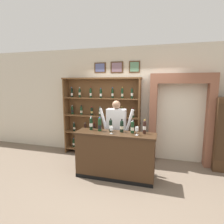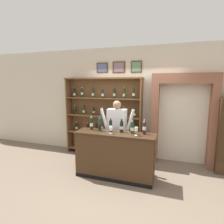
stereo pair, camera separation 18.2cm
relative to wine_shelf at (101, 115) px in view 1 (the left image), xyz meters
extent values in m
cube|color=#6B5B4C|center=(0.86, -1.20, -1.20)|extent=(14.00, 14.00, 0.02)
cube|color=beige|center=(0.86, 0.24, 0.34)|extent=(12.00, 0.16, 3.07)
cube|color=#4C331E|center=(-0.08, 0.14, 1.33)|extent=(0.34, 0.02, 0.29)
cube|color=#555F97|center=(-0.08, 0.13, 1.33)|extent=(0.27, 0.01, 0.23)
cube|color=#4C331E|center=(0.42, 0.14, 1.33)|extent=(0.36, 0.02, 0.31)
cube|color=gray|center=(0.42, 0.13, 1.33)|extent=(0.29, 0.01, 0.25)
cube|color=#4C331E|center=(0.91, 0.14, 1.33)|extent=(0.30, 0.02, 0.31)
cube|color=#5A8D6D|center=(0.91, 0.13, 1.33)|extent=(0.24, 0.01, 0.25)
cube|color=brown|center=(-1.10, -0.05, -0.07)|extent=(0.03, 0.32, 2.24)
cube|color=brown|center=(1.10, -0.05, -0.07)|extent=(0.03, 0.32, 2.24)
cube|color=brown|center=(0.00, 0.10, -0.07)|extent=(2.22, 0.02, 2.24)
cube|color=brown|center=(0.00, -0.05, -1.05)|extent=(2.16, 0.30, 0.03)
cylinder|color=black|center=(-0.91, -0.02, -0.94)|extent=(0.07, 0.07, 0.21)
sphere|color=black|center=(-0.91, -0.02, -0.83)|extent=(0.07, 0.07, 0.07)
cylinder|color=black|center=(-0.91, -0.02, -0.80)|extent=(0.03, 0.03, 0.07)
cylinder|color=navy|center=(-0.91, -0.02, -0.78)|extent=(0.04, 0.04, 0.03)
cylinder|color=silver|center=(-0.91, -0.02, -0.96)|extent=(0.07, 0.07, 0.07)
cylinder|color=black|center=(-0.44, -0.02, -0.94)|extent=(0.07, 0.07, 0.20)
sphere|color=black|center=(-0.44, -0.02, -0.83)|extent=(0.07, 0.07, 0.07)
cylinder|color=black|center=(-0.44, -0.02, -0.81)|extent=(0.03, 0.03, 0.06)
cylinder|color=#B79338|center=(-0.44, -0.02, -0.79)|extent=(0.03, 0.03, 0.03)
cylinder|color=silver|center=(-0.44, -0.02, -0.94)|extent=(0.07, 0.07, 0.06)
cylinder|color=black|center=(0.00, -0.02, -0.95)|extent=(0.07, 0.07, 0.19)
sphere|color=black|center=(0.00, -0.02, -0.84)|extent=(0.07, 0.07, 0.07)
cylinder|color=black|center=(0.00, -0.02, -0.82)|extent=(0.03, 0.03, 0.06)
cylinder|color=#99999E|center=(0.00, -0.02, -0.80)|extent=(0.03, 0.03, 0.03)
cylinder|color=silver|center=(0.00, -0.02, -0.96)|extent=(0.07, 0.07, 0.06)
cylinder|color=black|center=(0.42, -0.02, -0.95)|extent=(0.07, 0.07, 0.19)
sphere|color=black|center=(0.42, -0.02, -0.85)|extent=(0.07, 0.07, 0.07)
cylinder|color=black|center=(0.42, -0.02, -0.81)|extent=(0.03, 0.03, 0.08)
cylinder|color=navy|center=(0.42, -0.02, -0.78)|extent=(0.03, 0.03, 0.03)
cylinder|color=tan|center=(0.42, -0.02, -0.94)|extent=(0.07, 0.07, 0.06)
cylinder|color=black|center=(0.88, -0.02, -0.94)|extent=(0.07, 0.07, 0.20)
sphere|color=black|center=(0.88, -0.02, -0.84)|extent=(0.07, 0.07, 0.07)
cylinder|color=black|center=(0.88, -0.02, -0.80)|extent=(0.03, 0.03, 0.08)
cylinder|color=black|center=(0.88, -0.02, -0.78)|extent=(0.03, 0.03, 0.03)
cylinder|color=beige|center=(0.88, -0.02, -0.95)|extent=(0.07, 0.07, 0.06)
cube|color=brown|center=(0.00, -0.05, -0.54)|extent=(2.16, 0.30, 0.02)
cylinder|color=black|center=(-0.86, -0.04, -0.43)|extent=(0.07, 0.07, 0.20)
sphere|color=black|center=(-0.86, -0.04, -0.32)|extent=(0.07, 0.07, 0.07)
cylinder|color=black|center=(-0.86, -0.04, -0.30)|extent=(0.03, 0.03, 0.06)
cylinder|color=#99999E|center=(-0.86, -0.04, -0.28)|extent=(0.03, 0.03, 0.03)
cylinder|color=beige|center=(-0.86, -0.04, -0.45)|extent=(0.07, 0.07, 0.06)
cylinder|color=black|center=(-0.51, -0.02, -0.44)|extent=(0.07, 0.07, 0.19)
sphere|color=black|center=(-0.51, -0.02, -0.33)|extent=(0.07, 0.07, 0.07)
cylinder|color=black|center=(-0.51, -0.02, -0.30)|extent=(0.03, 0.03, 0.07)
cylinder|color=#99999E|center=(-0.51, -0.02, -0.27)|extent=(0.03, 0.03, 0.03)
cylinder|color=beige|center=(-0.51, -0.02, -0.45)|extent=(0.07, 0.07, 0.06)
cylinder|color=black|center=(-0.21, -0.04, -0.43)|extent=(0.07, 0.07, 0.21)
sphere|color=black|center=(-0.21, -0.04, -0.32)|extent=(0.07, 0.07, 0.07)
cylinder|color=black|center=(-0.21, -0.04, -0.28)|extent=(0.03, 0.03, 0.08)
cylinder|color=maroon|center=(-0.21, -0.04, -0.25)|extent=(0.03, 0.03, 0.03)
cylinder|color=black|center=(-0.21, -0.04, -0.42)|extent=(0.07, 0.07, 0.07)
cylinder|color=black|center=(0.16, -0.02, -0.43)|extent=(0.07, 0.07, 0.20)
sphere|color=black|center=(0.16, -0.02, -0.33)|extent=(0.07, 0.07, 0.07)
cylinder|color=black|center=(0.16, -0.02, -0.30)|extent=(0.03, 0.03, 0.07)
cylinder|color=#B79338|center=(0.16, -0.02, -0.27)|extent=(0.03, 0.03, 0.03)
cylinder|color=tan|center=(0.16, -0.02, -0.44)|extent=(0.07, 0.07, 0.06)
cylinder|color=black|center=(0.54, -0.05, -0.43)|extent=(0.07, 0.07, 0.21)
sphere|color=black|center=(0.54, -0.05, -0.32)|extent=(0.07, 0.07, 0.07)
cylinder|color=black|center=(0.54, -0.05, -0.29)|extent=(0.03, 0.03, 0.07)
cylinder|color=maroon|center=(0.54, -0.05, -0.27)|extent=(0.03, 0.03, 0.03)
cylinder|color=beige|center=(0.54, -0.05, -0.44)|extent=(0.07, 0.07, 0.07)
cylinder|color=#19381E|center=(0.87, -0.01, -0.43)|extent=(0.07, 0.07, 0.20)
sphere|color=#19381E|center=(0.87, -0.01, -0.33)|extent=(0.07, 0.07, 0.07)
cylinder|color=#19381E|center=(0.87, -0.01, -0.30)|extent=(0.03, 0.03, 0.06)
cylinder|color=#99999E|center=(0.87, -0.01, -0.28)|extent=(0.03, 0.03, 0.03)
cylinder|color=black|center=(0.87, -0.01, -0.44)|extent=(0.07, 0.07, 0.06)
cube|color=brown|center=(0.00, -0.05, -0.03)|extent=(2.16, 0.30, 0.02)
cylinder|color=#19381E|center=(-0.92, -0.02, 0.08)|extent=(0.07, 0.07, 0.19)
sphere|color=#19381E|center=(-0.92, -0.02, 0.18)|extent=(0.07, 0.07, 0.07)
cylinder|color=#19381E|center=(-0.92, -0.02, 0.21)|extent=(0.03, 0.03, 0.07)
cylinder|color=#99999E|center=(-0.92, -0.02, 0.23)|extent=(0.03, 0.03, 0.03)
cylinder|color=black|center=(-0.92, -0.02, 0.07)|extent=(0.07, 0.07, 0.06)
cylinder|color=#19381E|center=(-0.62, -0.02, 0.08)|extent=(0.07, 0.07, 0.20)
sphere|color=#19381E|center=(-0.62, -0.02, 0.19)|extent=(0.07, 0.07, 0.07)
cylinder|color=#19381E|center=(-0.62, -0.02, 0.22)|extent=(0.03, 0.03, 0.08)
cylinder|color=black|center=(-0.62, -0.02, 0.25)|extent=(0.04, 0.04, 0.03)
cylinder|color=beige|center=(-0.62, -0.02, 0.06)|extent=(0.07, 0.07, 0.06)
cylinder|color=black|center=(-0.29, -0.03, 0.07)|extent=(0.07, 0.07, 0.18)
sphere|color=black|center=(-0.29, -0.03, 0.17)|extent=(0.07, 0.07, 0.07)
cylinder|color=black|center=(-0.29, -0.03, 0.19)|extent=(0.03, 0.03, 0.06)
cylinder|color=maroon|center=(-0.29, -0.03, 0.21)|extent=(0.04, 0.04, 0.03)
cylinder|color=tan|center=(-0.29, -0.03, 0.07)|extent=(0.07, 0.07, 0.06)
cylinder|color=#19381E|center=(-0.02, -0.06, 0.08)|extent=(0.07, 0.07, 0.20)
sphere|color=#19381E|center=(-0.02, -0.06, 0.18)|extent=(0.07, 0.07, 0.07)
cylinder|color=#19381E|center=(-0.02, -0.06, 0.21)|extent=(0.03, 0.03, 0.06)
cylinder|color=#99999E|center=(-0.02, -0.06, 0.22)|extent=(0.03, 0.03, 0.03)
cylinder|color=silver|center=(-0.02, -0.06, 0.07)|extent=(0.07, 0.07, 0.06)
cylinder|color=#19381E|center=(0.30, -0.06, 0.07)|extent=(0.07, 0.07, 0.19)
sphere|color=#19381E|center=(0.30, -0.06, 0.17)|extent=(0.07, 0.07, 0.07)
cylinder|color=#19381E|center=(0.30, -0.06, 0.20)|extent=(0.03, 0.03, 0.06)
cylinder|color=maroon|center=(0.30, -0.06, 0.22)|extent=(0.03, 0.03, 0.03)
cylinder|color=silver|center=(0.30, -0.06, 0.07)|extent=(0.07, 0.07, 0.06)
cylinder|color=#19381E|center=(0.61, -0.05, 0.08)|extent=(0.07, 0.07, 0.20)
sphere|color=#19381E|center=(0.61, -0.05, 0.18)|extent=(0.07, 0.07, 0.07)
cylinder|color=#19381E|center=(0.61, -0.05, 0.22)|extent=(0.03, 0.03, 0.08)
cylinder|color=#B79338|center=(0.61, -0.05, 0.25)|extent=(0.03, 0.03, 0.03)
cylinder|color=silver|center=(0.61, -0.05, 0.07)|extent=(0.07, 0.07, 0.06)
cylinder|color=#19381E|center=(0.93, -0.07, 0.08)|extent=(0.07, 0.07, 0.19)
sphere|color=#19381E|center=(0.93, -0.07, 0.18)|extent=(0.07, 0.07, 0.07)
cylinder|color=#19381E|center=(0.93, -0.07, 0.21)|extent=(0.03, 0.03, 0.07)
cylinder|color=maroon|center=(0.93, -0.07, 0.23)|extent=(0.04, 0.04, 0.03)
cylinder|color=silver|center=(0.93, -0.07, 0.07)|extent=(0.07, 0.07, 0.06)
cube|color=brown|center=(0.00, -0.05, 0.47)|extent=(2.16, 0.30, 0.02)
cylinder|color=black|center=(-0.91, -0.02, 0.60)|extent=(0.07, 0.07, 0.23)
sphere|color=black|center=(-0.91, -0.02, 0.72)|extent=(0.07, 0.07, 0.07)
cylinder|color=black|center=(-0.91, -0.02, 0.75)|extent=(0.03, 0.03, 0.07)
cylinder|color=navy|center=(-0.91, -0.02, 0.77)|extent=(0.03, 0.03, 0.03)
cylinder|color=silver|center=(-0.91, -0.02, 0.57)|extent=(0.07, 0.07, 0.07)
cylinder|color=black|center=(-0.64, -0.05, 0.59)|extent=(0.07, 0.07, 0.21)
sphere|color=black|center=(-0.64, -0.05, 0.71)|extent=(0.07, 0.07, 0.07)
cylinder|color=black|center=(-0.64, -0.05, 0.74)|extent=(0.03, 0.03, 0.07)
cylinder|color=#99999E|center=(-0.64, -0.05, 0.76)|extent=(0.03, 0.03, 0.03)
cylinder|color=beige|center=(-0.64, -0.05, 0.59)|extent=(0.07, 0.07, 0.07)
cylinder|color=#19381E|center=(-0.31, -0.02, 0.60)|extent=(0.07, 0.07, 0.23)
sphere|color=#19381E|center=(-0.31, -0.02, 0.72)|extent=(0.07, 0.07, 0.07)
cylinder|color=#19381E|center=(-0.31, -0.02, 0.76)|extent=(0.03, 0.03, 0.08)
cylinder|color=maroon|center=(-0.31, -0.02, 0.79)|extent=(0.03, 0.03, 0.03)
cylinder|color=silver|center=(-0.31, -0.02, 0.58)|extent=(0.07, 0.07, 0.07)
cylinder|color=black|center=(0.02, -0.08, 0.60)|extent=(0.07, 0.07, 0.22)
sphere|color=black|center=(0.02, -0.08, 0.71)|extent=(0.07, 0.07, 0.07)
cylinder|color=black|center=(0.02, -0.08, 0.73)|extent=(0.02, 0.02, 0.06)
cylinder|color=navy|center=(0.02, -0.08, 0.75)|extent=(0.03, 0.03, 0.03)
cylinder|color=silver|center=(0.02, -0.08, 0.57)|extent=(0.07, 0.07, 0.07)
cylinder|color=black|center=(0.34, -0.02, 0.60)|extent=(0.07, 0.07, 0.22)
sphere|color=black|center=(0.34, -0.02, 0.72)|extent=(0.07, 0.07, 0.07)
cylinder|color=black|center=(0.34, -0.02, 0.74)|extent=(0.03, 0.03, 0.07)
cylinder|color=navy|center=(0.34, -0.02, 0.77)|extent=(0.03, 0.03, 0.03)
cylinder|color=silver|center=(0.34, -0.02, 0.58)|extent=(0.07, 0.07, 0.07)
cylinder|color=#19381E|center=(0.61, -0.01, 0.60)|extent=(0.07, 0.07, 0.23)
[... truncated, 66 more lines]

